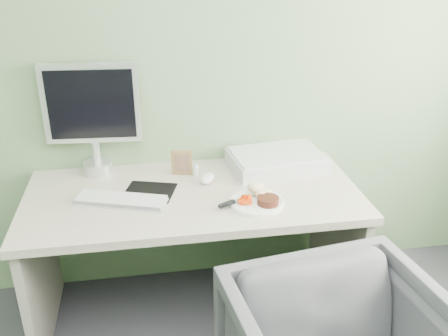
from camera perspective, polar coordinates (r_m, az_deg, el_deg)
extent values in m
plane|color=#67835C|center=(2.55, -4.85, 13.64)|extent=(3.50, 0.00, 3.50)
cube|color=beige|center=(2.41, -3.54, -3.22)|extent=(1.60, 0.75, 0.04)
cube|color=gray|center=(2.66, -20.18, -11.25)|extent=(0.04, 0.70, 0.69)
cube|color=gray|center=(2.77, 12.70, -8.62)|extent=(0.04, 0.70, 0.69)
cylinder|color=white|center=(2.30, 3.79, -3.93)|extent=(0.25, 0.25, 0.01)
cylinder|color=black|center=(2.27, 5.05, -3.73)|extent=(0.13, 0.13, 0.03)
ellipsoid|color=tan|center=(2.33, 4.22, -2.54)|extent=(0.13, 0.10, 0.06)
cube|color=#FF3F05|center=(2.27, 2.54, -3.58)|extent=(0.07, 0.06, 0.04)
cube|color=silver|center=(2.31, 2.52, -3.34)|extent=(0.12, 0.08, 0.01)
cube|color=black|center=(2.24, 0.32, -4.13)|extent=(0.08, 0.06, 0.02)
cube|color=black|center=(2.43, -8.52, -2.69)|extent=(0.28, 0.26, 0.00)
cube|color=white|center=(2.35, -11.69, -3.56)|extent=(0.43, 0.25, 0.02)
ellipsoid|color=white|center=(2.49, -1.90, -1.19)|extent=(0.10, 0.13, 0.04)
cube|color=olive|center=(2.56, -4.84, 0.61)|extent=(0.11, 0.03, 0.13)
cylinder|color=white|center=(2.55, -3.21, -0.36)|extent=(0.03, 0.03, 0.05)
cone|color=#90B5E6|center=(2.54, -3.23, 0.40)|extent=(0.02, 0.02, 0.02)
cube|color=silver|center=(2.65, 6.04, 0.83)|extent=(0.52, 0.38, 0.08)
cylinder|color=silver|center=(2.66, -14.21, 0.06)|extent=(0.15, 0.15, 0.06)
cylinder|color=silver|center=(2.63, -14.40, 1.72)|extent=(0.04, 0.04, 0.11)
cube|color=silver|center=(2.56, -14.96, 7.14)|extent=(0.48, 0.08, 0.40)
cube|color=black|center=(2.54, -15.00, 6.98)|extent=(0.42, 0.04, 0.35)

